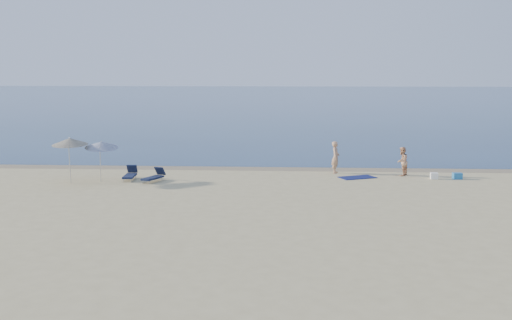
{
  "coord_description": "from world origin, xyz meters",
  "views": [
    {
      "loc": [
        -0.39,
        -17.58,
        5.89
      ],
      "look_at": [
        -2.42,
        16.0,
        1.0
      ],
      "focal_mm": 45.0,
      "sensor_mm": 36.0,
      "label": 1
    }
  ],
  "objects_px": {
    "person_left": "(336,157)",
    "person_right": "(402,161)",
    "umbrella_near": "(101,145)",
    "blue_cooler": "(457,176)"
  },
  "relations": [
    {
      "from": "person_right",
      "to": "umbrella_near",
      "type": "height_order",
      "value": "umbrella_near"
    },
    {
      "from": "person_right",
      "to": "blue_cooler",
      "type": "bearing_deg",
      "value": 103.47
    },
    {
      "from": "person_left",
      "to": "blue_cooler",
      "type": "height_order",
      "value": "person_left"
    },
    {
      "from": "person_left",
      "to": "person_right",
      "type": "height_order",
      "value": "person_left"
    },
    {
      "from": "person_left",
      "to": "blue_cooler",
      "type": "distance_m",
      "value": 6.57
    },
    {
      "from": "person_left",
      "to": "umbrella_near",
      "type": "height_order",
      "value": "umbrella_near"
    },
    {
      "from": "person_right",
      "to": "blue_cooler",
      "type": "distance_m",
      "value": 2.98
    },
    {
      "from": "person_left",
      "to": "person_right",
      "type": "relative_size",
      "value": 1.13
    },
    {
      "from": "person_left",
      "to": "person_right",
      "type": "bearing_deg",
      "value": -90.12
    },
    {
      "from": "person_right",
      "to": "umbrella_near",
      "type": "bearing_deg",
      "value": -49.03
    }
  ]
}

